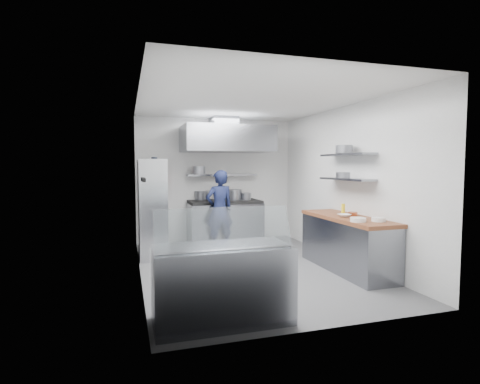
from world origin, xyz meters
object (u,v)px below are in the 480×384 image
object	(u,v)px
gas_range	(225,223)
wire_rack	(152,209)
display_case	(222,284)
chef	(219,210)

from	to	relation	value
gas_range	wire_rack	xyz separation A→B (m)	(-1.63, -0.84, 0.48)
gas_range	display_case	xyz separation A→B (m)	(-1.10, -4.10, -0.03)
gas_range	chef	size ratio (longest dim) A/B	0.97
chef	wire_rack	bearing A→B (deg)	1.42
gas_range	display_case	size ratio (longest dim) A/B	1.07
gas_range	wire_rack	world-z (taller)	wire_rack
chef	display_case	xyz separation A→B (m)	(-0.85, -3.55, -0.40)
gas_range	wire_rack	bearing A→B (deg)	-152.67
chef	display_case	world-z (taller)	chef
gas_range	chef	xyz separation A→B (m)	(-0.25, -0.55, 0.37)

